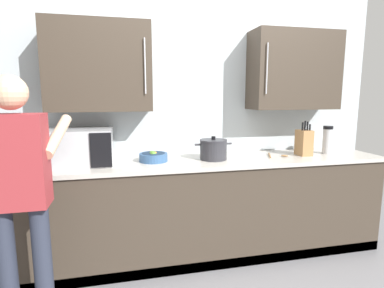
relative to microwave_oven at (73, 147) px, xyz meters
name	(u,v)px	position (x,y,z in m)	size (l,w,h in m)	color
back_wall_tiled	(199,93)	(1.13, 0.27, 0.44)	(3.61, 0.44, 2.79)	#B2BCC1
counter_unit	(207,207)	(1.13, -0.03, -0.60)	(3.27, 0.63, 0.90)	#3D3328
microwave_oven	(73,147)	(0.00, 0.00, 0.00)	(0.58, 0.82, 0.29)	#B7BABF
knife_block	(304,142)	(2.07, -0.05, -0.02)	(0.11, 0.15, 0.33)	#A37547
stock_pot	(213,149)	(1.18, -0.05, -0.06)	(0.34, 0.24, 0.21)	#2D2D33
thermos_flask	(327,140)	(2.34, -0.04, -0.01)	(0.09, 0.09, 0.27)	#B7BABF
fruit_bowl	(153,157)	(0.65, -0.01, -0.10)	(0.24, 0.24, 0.09)	#335684
wooden_spoon	(277,155)	(1.80, -0.06, -0.14)	(0.21, 0.20, 0.02)	#A37547
person_figure	(18,185)	(-0.21, -0.68, -0.11)	(0.50, 0.50, 1.58)	#282D3D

